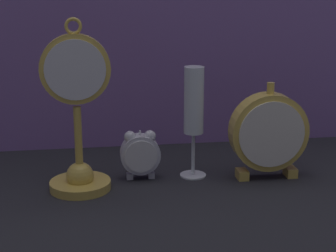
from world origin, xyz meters
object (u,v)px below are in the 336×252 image
Objects in this scene: alarm_clock_twin_bell at (140,153)px; mantel_clock_silver at (269,133)px; champagne_flute at (194,109)px; pocket_watch_on_stand at (78,128)px.

alarm_clock_twin_bell is 0.51× the size of mantel_clock_silver.
champagne_flute reaches higher than alarm_clock_twin_bell.
champagne_flute is (0.22, 0.04, 0.02)m from pocket_watch_on_stand.
pocket_watch_on_stand is at bearing -178.74° from mantel_clock_silver.
champagne_flute is (0.10, 0.00, 0.08)m from alarm_clock_twin_bell.
mantel_clock_silver is 0.15m from champagne_flute.
mantel_clock_silver is at bearing 1.26° from pocket_watch_on_stand.
alarm_clock_twin_bell is at bearing 173.07° from mantel_clock_silver.
champagne_flute reaches higher than mantel_clock_silver.
mantel_clock_silver is (0.24, -0.03, 0.04)m from alarm_clock_twin_bell.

